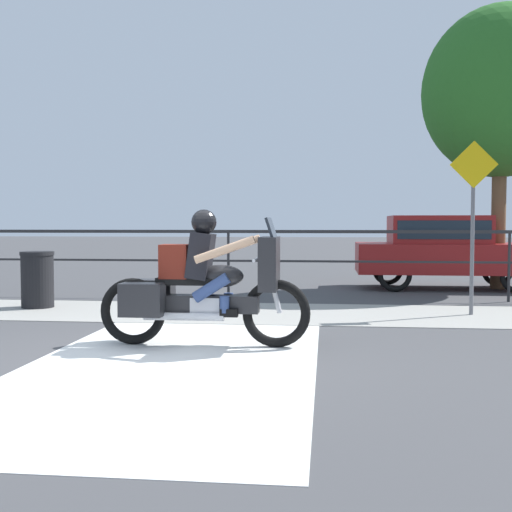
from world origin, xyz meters
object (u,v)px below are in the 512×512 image
object	(u,v)px
parked_car	(445,247)
street_sign	(473,206)
motorcycle	(203,285)
tree_behind_sign	(501,92)
trash_bin	(37,280)

from	to	relation	value
parked_car	street_sign	world-z (taller)	street_sign
motorcycle	tree_behind_sign	distance (m)	9.40
parked_car	street_sign	xyz separation A→B (m)	(-0.31, -4.06, 0.77)
tree_behind_sign	trash_bin	bearing A→B (deg)	-154.14
parked_car	tree_behind_sign	distance (m)	3.50
trash_bin	motorcycle	bearing A→B (deg)	-41.29
motorcycle	trash_bin	size ratio (longest dim) A/B	2.60
motorcycle	tree_behind_sign	xyz separation A→B (m)	(5.09, 7.09, 3.49)
motorcycle	tree_behind_sign	world-z (taller)	tree_behind_sign
trash_bin	street_sign	distance (m)	7.12
trash_bin	tree_behind_sign	distance (m)	10.14
parked_car	trash_bin	world-z (taller)	parked_car
street_sign	motorcycle	bearing A→B (deg)	-141.58
motorcycle	street_sign	bearing A→B (deg)	37.43
street_sign	trash_bin	bearing A→B (deg)	179.23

